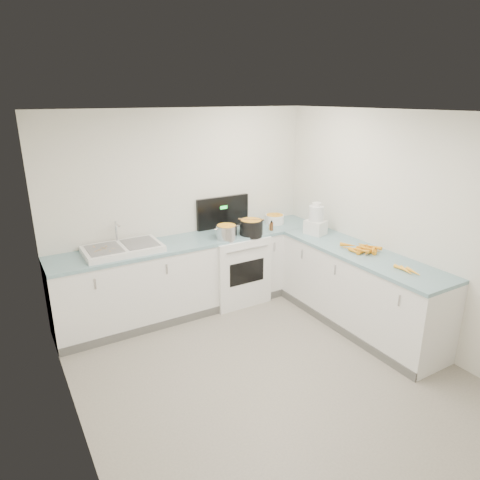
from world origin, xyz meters
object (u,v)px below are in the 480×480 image
stove (234,266)px  extract_bottle (272,227)px  sink (123,249)px  spice_jar (271,227)px  black_pot (251,228)px  mixing_bowl (275,219)px  food_processor (316,221)px  steel_pot (226,233)px

stove → extract_bottle: bearing=-20.5°
sink → spice_jar: size_ratio=10.21×
black_pot → extract_bottle: size_ratio=2.68×
mixing_bowl → sink: bearing=-178.3°
sink → extract_bottle: 1.93m
stove → food_processor: 1.23m
sink → mixing_bowl: (2.15, 0.06, 0.02)m
extract_bottle → spice_jar: extract_bottle is taller
stove → sink: (-1.45, 0.02, 0.50)m
extract_bottle → food_processor: bearing=-45.6°
stove → mixing_bowl: stove is taller
sink → extract_bottle: bearing=-5.7°
stove → mixing_bowl: (0.70, 0.08, 0.53)m
stove → sink: stove is taller
mixing_bowl → spice_jar: size_ratio=3.14×
spice_jar → food_processor: bearing=-47.4°
sink → black_pot: 1.62m
spice_jar → extract_bottle: bearing=-94.2°
mixing_bowl → extract_bottle: mixing_bowl is taller
stove → spice_jar: bearing=-17.8°
sink → black_pot: (1.61, -0.19, 0.05)m
spice_jar → mixing_bowl: bearing=45.4°
extract_bottle → food_processor: size_ratio=0.27×
sink → extract_bottle: size_ratio=7.80×
mixing_bowl → extract_bottle: size_ratio=2.40×
steel_pot → black_pot: (0.36, -0.01, 0.01)m
food_processor → black_pot: bearing=150.4°
black_pot → food_processor: size_ratio=0.72×
stove → extract_bottle: size_ratio=12.33×
black_pot → extract_bottle: (0.32, 0.00, -0.03)m
steel_pot → extract_bottle: (0.67, -0.01, -0.02)m
extract_bottle → spice_jar: 0.03m
black_pot → mixing_bowl: size_ratio=1.12×
sink → spice_jar: bearing=-5.0°
steel_pot → spice_jar: bearing=1.3°
steel_pot → spice_jar: 0.68m
mixing_bowl → extract_bottle: (-0.23, -0.26, -0.01)m
steel_pot → extract_bottle: steel_pot is taller
food_processor → extract_bottle: bearing=134.4°
steel_pot → black_pot: bearing=-1.7°
spice_jar → stove: bearing=162.2°
black_pot → extract_bottle: 0.32m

